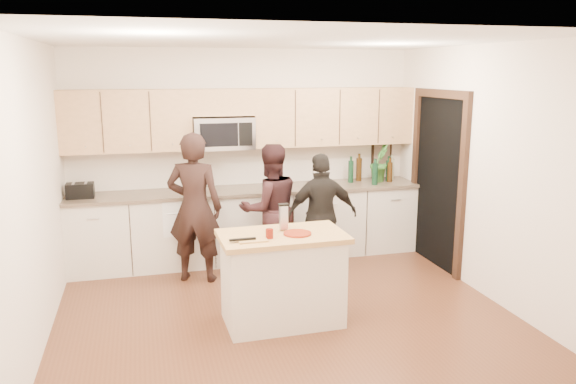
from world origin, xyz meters
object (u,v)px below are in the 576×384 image
object	(u,v)px
island	(282,278)
toaster	(80,191)
woman_center	(270,209)
woman_right	(322,216)
woman_left	(195,208)

from	to	relation	value
island	toaster	distance (m)	2.83
woman_center	woman_right	size ratio (longest dim) A/B	1.07
island	toaster	bearing A→B (deg)	134.53
island	woman_left	world-z (taller)	woman_left
woman_left	woman_center	distance (m)	0.91
woman_left	woman_right	size ratio (longest dim) A/B	1.18
woman_left	woman_right	world-z (taller)	woman_left
woman_right	island	bearing A→B (deg)	56.95
island	woman_center	world-z (taller)	woman_center
island	woman_right	distance (m)	1.40
island	toaster	size ratio (longest dim) A/B	3.81
toaster	woman_left	size ratio (longest dim) A/B	0.18
woman_left	woman_right	distance (m)	1.49
toaster	woman_left	bearing A→B (deg)	-24.14
woman_right	toaster	bearing A→B (deg)	-15.25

